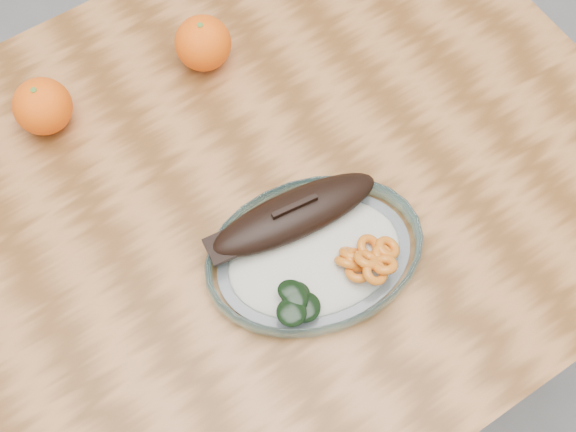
{
  "coord_description": "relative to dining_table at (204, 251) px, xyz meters",
  "views": [
    {
      "loc": [
        -0.11,
        -0.38,
        1.59
      ],
      "look_at": [
        0.1,
        -0.07,
        0.77
      ],
      "focal_mm": 45.0,
      "sensor_mm": 36.0,
      "label": 1
    }
  ],
  "objects": [
    {
      "name": "plated_meal",
      "position": [
        0.1,
        -0.12,
        0.12
      ],
      "size": [
        0.6,
        0.6,
        0.08
      ],
      "rotation": [
        0.0,
        0.0,
        -0.25
      ],
      "color": "white",
      "rests_on": "dining_table"
    },
    {
      "name": "orange_right",
      "position": [
        0.14,
        0.21,
        0.14
      ],
      "size": [
        0.08,
        0.08,
        0.08
      ],
      "primitive_type": "sphere",
      "color": "#FF4B05",
      "rests_on": "dining_table"
    },
    {
      "name": "ground",
      "position": [
        0.0,
        0.0,
        -0.65
      ],
      "size": [
        3.0,
        3.0,
        0.0
      ],
      "primitive_type": "plane",
      "color": "slate",
      "rests_on": "ground"
    },
    {
      "name": "dining_table",
      "position": [
        0.0,
        0.0,
        0.0
      ],
      "size": [
        1.2,
        0.8,
        0.75
      ],
      "color": "brown",
      "rests_on": "ground"
    },
    {
      "name": "orange_left",
      "position": [
        -0.09,
        0.24,
        0.14
      ],
      "size": [
        0.08,
        0.08,
        0.08
      ],
      "primitive_type": "sphere",
      "color": "#FF4B05",
      "rests_on": "dining_table"
    }
  ]
}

